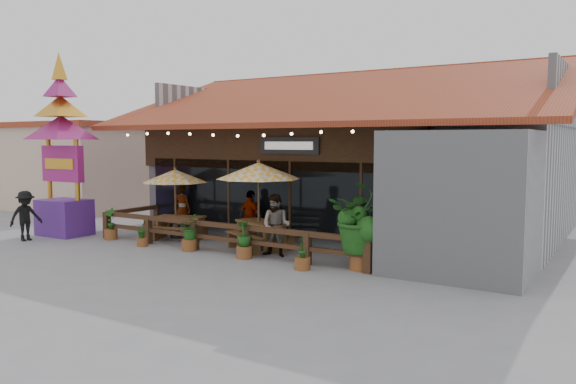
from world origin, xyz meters
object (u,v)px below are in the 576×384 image
Objects in this scene: umbrella_right at (259,171)px; thai_sign_tower at (61,132)px; picnic_table_left at (181,224)px; tropical_plant at (362,219)px; picnic_table_right at (261,230)px; umbrella_left at (175,176)px; pedestrian at (26,216)px.

umbrella_right is 0.41× the size of thai_sign_tower.
picnic_table_left is 7.31m from tropical_plant.
tropical_plant reaches higher than picnic_table_right.
umbrella_left is 0.43× the size of thai_sign_tower.
picnic_table_left is 1.17× the size of pedestrian.
picnic_table_right is 1.34× the size of pedestrian.
picnic_table_right is 0.33× the size of thai_sign_tower.
tropical_plant reaches higher than picnic_table_left.
umbrella_left is at bearing 176.67° from umbrella_right.
pedestrian is at bearing -158.97° from umbrella_right.
thai_sign_tower reaches higher than pedestrian.
umbrella_left is 7.60m from tropical_plant.
umbrella_right is 1.22× the size of tropical_plant.
picnic_table_right is at bearing -0.29° from picnic_table_left.
tropical_plant is (3.83, -0.82, -1.10)m from umbrella_right.
umbrella_left is at bearing 172.16° from tropical_plant.
pedestrian reaches higher than picnic_table_left.
umbrella_right reaches higher than pedestrian.
umbrella_left is 5.13m from pedestrian.
pedestrian is (-7.52, -2.89, -1.58)m from umbrella_right.
thai_sign_tower is (-7.41, -1.60, 3.06)m from picnic_table_right.
tropical_plant is at bearing -13.80° from picnic_table_right.
tropical_plant reaches higher than pedestrian.
picnic_table_right is at bearing 91.55° from umbrella_right.
picnic_table_left is 0.29× the size of thai_sign_tower.
picnic_table_right is at bearing -1.41° from umbrella_left.
thai_sign_tower is 3.14m from pedestrian.
umbrella_right is (3.65, -0.21, 0.29)m from umbrella_left.
picnic_table_left is at bearing -14.53° from umbrella_left.
umbrella_left is 1.50× the size of picnic_table_left.
picnic_table_left is at bearing 172.42° from tropical_plant.
tropical_plant is at bearing -12.06° from umbrella_right.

